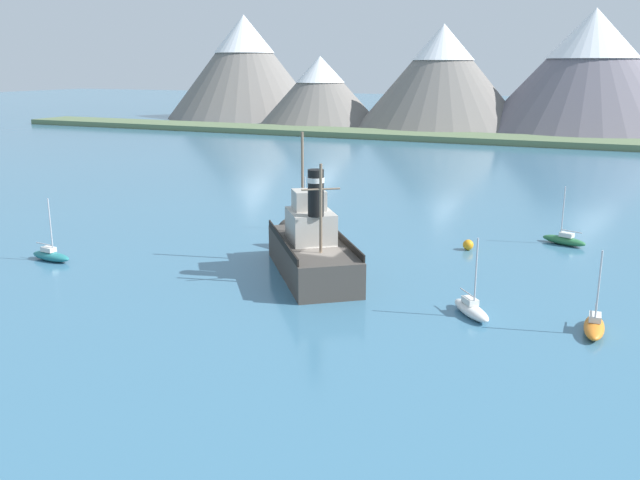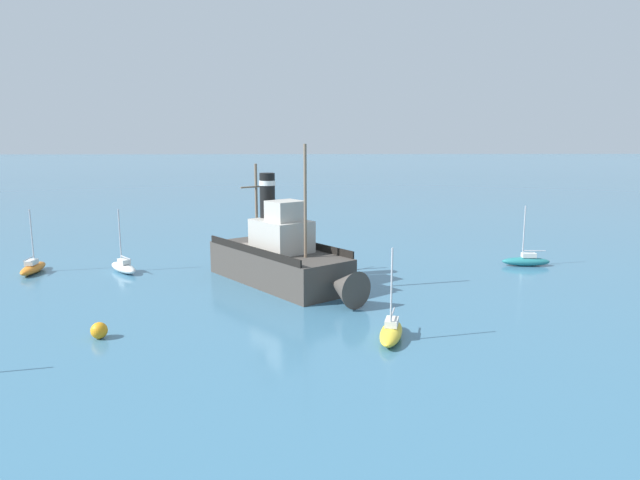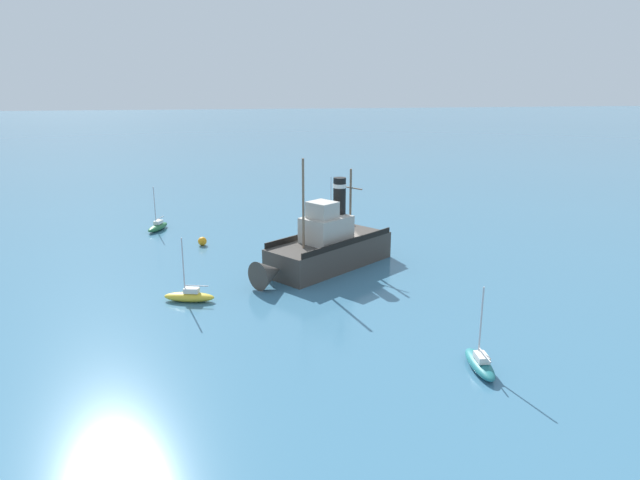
# 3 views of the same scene
# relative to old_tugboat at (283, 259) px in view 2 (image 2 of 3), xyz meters

# --- Properties ---
(ground_plane) EXTENTS (600.00, 600.00, 0.00)m
(ground_plane) POSITION_rel_old_tugboat_xyz_m (1.92, -2.09, -1.83)
(ground_plane) COLOR teal
(old_tugboat) EXTENTS (11.37, 13.53, 9.90)m
(old_tugboat) POSITION_rel_old_tugboat_xyz_m (0.00, 0.00, 0.00)
(old_tugboat) COLOR #423D38
(old_tugboat) RESTS_ON ground
(sailboat_white) EXTENTS (3.26, 3.64, 4.90)m
(sailboat_white) POSITION_rel_old_tugboat_xyz_m (12.49, -4.00, -1.40)
(sailboat_white) COLOR white
(sailboat_white) RESTS_ON ground
(sailboat_teal) EXTENTS (3.88, 1.42, 4.90)m
(sailboat_teal) POSITION_rel_old_tugboat_xyz_m (-19.57, -5.33, -1.40)
(sailboat_teal) COLOR #23757A
(sailboat_teal) RESTS_ON ground
(sailboat_yellow) EXTENTS (2.03, 3.95, 4.90)m
(sailboat_yellow) POSITION_rel_old_tugboat_xyz_m (-6.01, 11.41, -1.40)
(sailboat_yellow) COLOR gold
(sailboat_yellow) RESTS_ON ground
(sailboat_orange) EXTENTS (1.24, 3.84, 4.90)m
(sailboat_orange) POSITION_rel_old_tugboat_xyz_m (19.37, -3.93, -1.40)
(sailboat_orange) COLOR orange
(sailboat_orange) RESTS_ON ground
(mooring_buoy) EXTENTS (0.87, 0.87, 0.87)m
(mooring_buoy) POSITION_rel_old_tugboat_xyz_m (9.15, 10.83, -1.40)
(mooring_buoy) COLOR orange
(mooring_buoy) RESTS_ON ground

